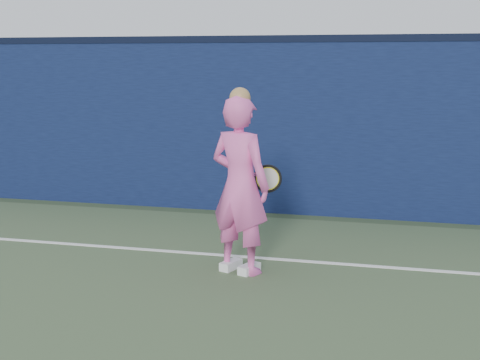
# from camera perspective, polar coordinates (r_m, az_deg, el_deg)

# --- Properties ---
(backstop_wall) EXTENTS (24.00, 0.40, 2.50)m
(backstop_wall) POSITION_cam_1_polar(r_m,az_deg,el_deg) (9.86, 6.74, 4.30)
(backstop_wall) COLOR #0C1536
(backstop_wall) RESTS_ON ground
(wall_cap) EXTENTS (24.00, 0.42, 0.10)m
(wall_cap) POSITION_cam_1_polar(r_m,az_deg,el_deg) (9.81, 6.90, 11.88)
(wall_cap) COLOR black
(wall_cap) RESTS_ON backstop_wall
(player) EXTENTS (0.81, 0.67, 1.98)m
(player) POSITION_cam_1_polar(r_m,az_deg,el_deg) (7.05, -0.00, -0.42)
(player) COLOR pink
(player) RESTS_ON ground
(racket) EXTENTS (0.60, 0.13, 0.32)m
(racket) POSITION_cam_1_polar(r_m,az_deg,el_deg) (7.45, 2.15, 0.07)
(racket) COLOR black
(racket) RESTS_ON ground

